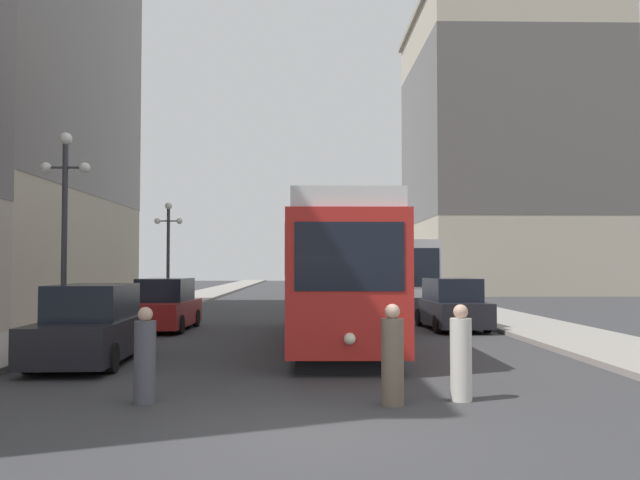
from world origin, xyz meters
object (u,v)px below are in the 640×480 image
object	(u,v)px
lamp_post_left_far	(168,238)
parked_car_right_far	(451,306)
pedestrian_crossing_near	(145,358)
parked_car_left_near	(92,327)
streetcar	(338,271)
parked_car_left_mid	(165,306)
transit_bus	(391,272)
pedestrian_crossing_far	(461,356)
pedestrian_on_sidewalk	(392,358)
lamp_post_left_near	(65,204)

from	to	relation	value
lamp_post_left_far	parked_car_right_far	bearing A→B (deg)	-39.14
pedestrian_crossing_near	parked_car_left_near	bearing A→B (deg)	-81.83
streetcar	parked_car_left_mid	distance (m)	7.29
transit_bus	parked_car_left_near	xyz separation A→B (m)	(-9.50, -19.95, -1.10)
pedestrian_crossing_near	pedestrian_crossing_far	world-z (taller)	pedestrian_crossing_far
pedestrian_crossing_near	pedestrian_crossing_far	xyz separation A→B (m)	(5.23, 0.11, 0.01)
pedestrian_on_sidewalk	lamp_post_left_far	world-z (taller)	lamp_post_left_far
transit_bus	pedestrian_crossing_near	size ratio (longest dim) A/B	7.74
parked_car_left_near	pedestrian_on_sidewalk	bearing A→B (deg)	-39.78
parked_car_left_near	pedestrian_crossing_near	xyz separation A→B (m)	(2.33, -4.71, -0.11)
pedestrian_crossing_far	lamp_post_left_near	size ratio (longest dim) A/B	0.27
streetcar	lamp_post_left_near	distance (m)	8.09
streetcar	pedestrian_crossing_near	xyz separation A→B (m)	(-3.60, -8.86, -1.37)
parked_car_left_near	lamp_post_left_far	size ratio (longest dim) A/B	0.95
pedestrian_crossing_far	pedestrian_on_sidewalk	distance (m)	1.24
streetcar	pedestrian_crossing_near	bearing A→B (deg)	-111.37
parked_car_left_near	lamp_post_left_far	world-z (taller)	lamp_post_left_far
parked_car_left_near	parked_car_right_far	bearing A→B (deg)	37.05
pedestrian_crossing_far	transit_bus	bearing A→B (deg)	-62.46
pedestrian_crossing_far	parked_car_left_mid	bearing A→B (deg)	-27.37
parked_car_left_mid	pedestrian_crossing_near	world-z (taller)	parked_car_left_mid
pedestrian_on_sidewalk	pedestrian_crossing_near	bearing A→B (deg)	38.39
streetcar	parked_car_right_far	world-z (taller)	streetcar
lamp_post_left_near	pedestrian_crossing_far	bearing A→B (deg)	-40.50
parked_car_left_mid	lamp_post_left_near	distance (m)	5.99
transit_bus	pedestrian_crossing_far	bearing A→B (deg)	-96.79
streetcar	lamp_post_left_near	size ratio (longest dim) A/B	2.22
parked_car_right_far	lamp_post_left_near	size ratio (longest dim) A/B	0.79
parked_car_left_mid	lamp_post_left_far	world-z (taller)	lamp_post_left_far
parked_car_left_near	lamp_post_left_near	bearing A→B (deg)	116.55
transit_bus	parked_car_left_mid	distance (m)	15.15
transit_bus	parked_car_right_far	size ratio (longest dim) A/B	2.59
parked_car_left_mid	parked_car_right_far	xyz separation A→B (m)	(10.18, 0.07, 0.00)
parked_car_left_near	pedestrian_crossing_near	bearing A→B (deg)	-65.68
pedestrian_crossing_far	parked_car_right_far	bearing A→B (deg)	-69.43
streetcar	parked_car_left_near	distance (m)	7.35
parked_car_left_mid	pedestrian_on_sidewalk	world-z (taller)	parked_car_left_mid
pedestrian_crossing_far	pedestrian_on_sidewalk	size ratio (longest dim) A/B	0.98
pedestrian_crossing_far	pedestrian_crossing_near	bearing A→B (deg)	33.22
parked_car_right_far	pedestrian_on_sidewalk	xyz separation A→B (m)	(-3.80, -13.20, -0.08)
parked_car_right_far	streetcar	bearing A→B (deg)	41.46
pedestrian_crossing_near	pedestrian_on_sidewalk	world-z (taller)	pedestrian_on_sidewalk
pedestrian_on_sidewalk	lamp_post_left_near	distance (m)	12.24
parked_car_right_far	pedestrian_on_sidewalk	distance (m)	13.74
transit_bus	pedestrian_on_sidewalk	size ratio (longest dim) A/B	7.47
parked_car_right_far	pedestrian_crossing_far	distance (m)	13.14
transit_bus	pedestrian_on_sidewalk	distance (m)	25.11
transit_bus	pedestrian_crossing_near	world-z (taller)	transit_bus
parked_car_left_near	streetcar	bearing A→B (deg)	32.95
streetcar	parked_car_left_near	xyz separation A→B (m)	(-5.93, -4.15, -1.26)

